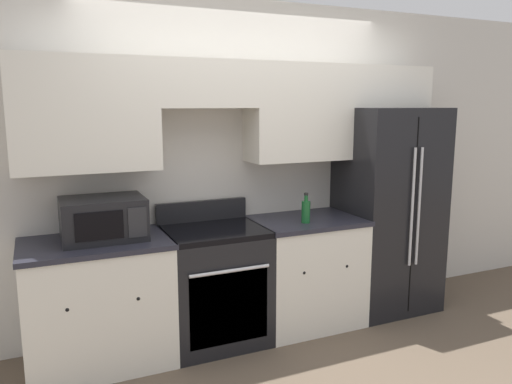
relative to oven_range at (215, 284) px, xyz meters
name	(u,v)px	position (x,y,z in m)	size (l,w,h in m)	color
ground_plane	(273,348)	(0.34, -0.31, -0.45)	(12.00, 12.00, 0.00)	brown
wall_back	(244,145)	(0.36, 0.28, 1.02)	(8.00, 0.39, 2.60)	beige
lower_cabinets_left	(99,303)	(-0.85, 0.00, 0.00)	(0.98, 0.64, 0.88)	silver
lower_cabinets_right	(306,271)	(0.79, 0.00, 0.00)	(0.87, 0.64, 0.88)	silver
oven_range	(215,284)	(0.00, 0.00, 0.00)	(0.73, 0.65, 1.04)	black
refrigerator	(386,209)	(1.61, 0.03, 0.43)	(0.80, 0.72, 1.76)	black
microwave	(103,219)	(-0.78, 0.03, 0.58)	(0.55, 0.42, 0.28)	black
bottle	(306,211)	(0.71, -0.12, 0.53)	(0.07, 0.07, 0.24)	#195928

